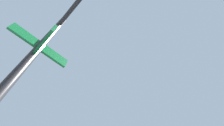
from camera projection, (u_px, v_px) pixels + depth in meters
The scene contains 0 objects.
Camera 1 is at (-5.82, -5.58, 1.45)m, focal length 24.02 mm.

